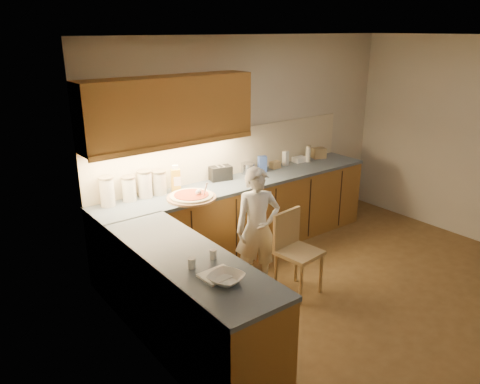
{
  "coord_description": "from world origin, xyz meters",
  "views": [
    {
      "loc": [
        -3.69,
        -2.57,
        2.67
      ],
      "look_at": [
        -0.8,
        1.2,
        1.0
      ],
      "focal_mm": 35.0,
      "sensor_mm": 36.0,
      "label": 1
    }
  ],
  "objects_px": {
    "child": "(257,229)",
    "oil_jug": "(176,180)",
    "wooden_chair": "(294,247)",
    "pizza_on_board": "(192,197)",
    "toaster": "(220,173)"
  },
  "relations": [
    {
      "from": "child",
      "to": "oil_jug",
      "type": "distance_m",
      "value": 1.09
    },
    {
      "from": "wooden_chair",
      "to": "oil_jug",
      "type": "distance_m",
      "value": 1.52
    },
    {
      "from": "oil_jug",
      "to": "pizza_on_board",
      "type": "bearing_deg",
      "value": -86.64
    },
    {
      "from": "pizza_on_board",
      "to": "child",
      "type": "height_order",
      "value": "child"
    },
    {
      "from": "pizza_on_board",
      "to": "wooden_chair",
      "type": "bearing_deg",
      "value": -55.12
    },
    {
      "from": "toaster",
      "to": "pizza_on_board",
      "type": "bearing_deg",
      "value": -138.89
    },
    {
      "from": "oil_jug",
      "to": "child",
      "type": "bearing_deg",
      "value": -64.28
    },
    {
      "from": "child",
      "to": "oil_jug",
      "type": "relative_size",
      "value": 4.31
    },
    {
      "from": "child",
      "to": "toaster",
      "type": "bearing_deg",
      "value": 101.12
    },
    {
      "from": "oil_jug",
      "to": "toaster",
      "type": "relative_size",
      "value": 1.06
    },
    {
      "from": "wooden_chair",
      "to": "pizza_on_board",
      "type": "bearing_deg",
      "value": 117.94
    },
    {
      "from": "child",
      "to": "wooden_chair",
      "type": "xyz_separation_m",
      "value": [
        0.23,
        -0.33,
        -0.15
      ]
    },
    {
      "from": "pizza_on_board",
      "to": "child",
      "type": "xyz_separation_m",
      "value": [
        0.42,
        -0.61,
        -0.28
      ]
    },
    {
      "from": "child",
      "to": "wooden_chair",
      "type": "bearing_deg",
      "value": -31.49
    },
    {
      "from": "pizza_on_board",
      "to": "toaster",
      "type": "bearing_deg",
      "value": 29.37
    }
  ]
}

